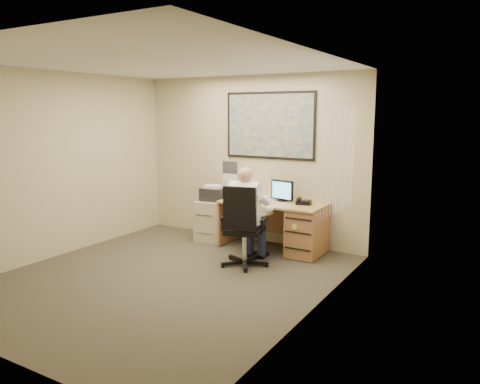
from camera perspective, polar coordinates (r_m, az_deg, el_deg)
The scene contains 8 objects.
room_shell at distance 5.86m, azimuth -9.56°, elevation 2.15°, with size 4.00×4.50×2.70m.
desk at distance 7.13m, azimuth 6.48°, elevation -3.91°, with size 1.60×0.97×1.07m.
world_map at distance 7.49m, azimuth 3.63°, elevation 8.08°, with size 1.56×0.03×1.06m, color #1E4C93.
wall_calendar at distance 7.92m, azimuth -1.25°, elevation 2.23°, with size 0.28×0.01×0.42m, color white.
window_blinds at distance 5.56m, azimuth 11.75°, elevation 3.76°, with size 0.06×1.40×1.30m, color beige, non-canonical shape.
filing_cabinet at distance 7.81m, azimuth -3.19°, elevation -2.98°, with size 0.54×0.63×0.93m.
office_chair at distance 6.48m, azimuth 0.22°, elevation -6.18°, with size 0.83×0.83×1.14m.
person at distance 6.46m, azimuth 0.69°, elevation -3.02°, with size 0.55×0.79×1.37m, color white, non-canonical shape.
Camera 1 is at (3.75, -4.44, 2.10)m, focal length 35.00 mm.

